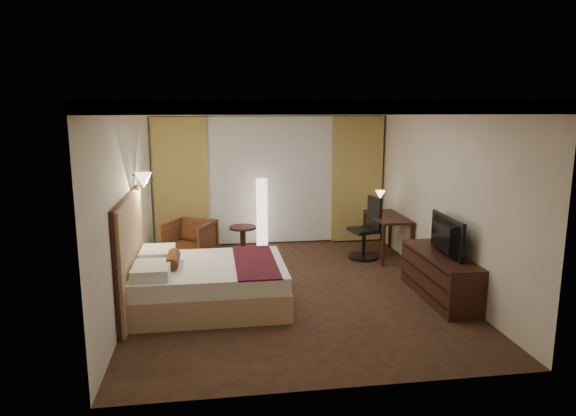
{
  "coord_description": "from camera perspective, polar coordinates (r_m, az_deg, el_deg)",
  "views": [
    {
      "loc": [
        -1.12,
        -7.11,
        2.64
      ],
      "look_at": [
        0.0,
        0.4,
        1.15
      ],
      "focal_mm": 32.0,
      "sensor_mm": 36.0,
      "label": 1
    }
  ],
  "objects": [
    {
      "name": "wall_sconce",
      "position": [
        7.59,
        -15.76,
        2.96
      ],
      "size": [
        0.24,
        0.24,
        0.24
      ],
      "primitive_type": null,
      "color": "white",
      "rests_on": "left_wall"
    },
    {
      "name": "desk",
      "position": [
        9.37,
        10.94,
        -3.1
      ],
      "size": [
        0.55,
        1.2,
        0.75
      ],
      "primitive_type": null,
      "color": "black",
      "rests_on": "floor"
    },
    {
      "name": "desk_lamp",
      "position": [
        9.67,
        10.19,
        0.68
      ],
      "size": [
        0.18,
        0.18,
        0.34
      ],
      "primitive_type": null,
      "color": "#FFD899",
      "rests_on": "desk"
    },
    {
      "name": "floor_lamp",
      "position": [
        9.68,
        -2.91,
        -0.63
      ],
      "size": [
        0.28,
        0.28,
        1.35
      ],
      "primitive_type": null,
      "color": "white",
      "rests_on": "floor"
    },
    {
      "name": "crown_molding",
      "position": [
        7.2,
        0.48,
        11.1
      ],
      "size": [
        4.5,
        5.5,
        0.12
      ],
      "primitive_type": null,
      "color": "black",
      "rests_on": "ceiling"
    },
    {
      "name": "armchair",
      "position": [
        9.22,
        -10.78,
        -3.27
      ],
      "size": [
        0.97,
        0.95,
        0.76
      ],
      "primitive_type": "imported",
      "rotation": [
        0.0,
        0.0,
        -0.47
      ],
      "color": "#472115",
      "rests_on": "floor"
    },
    {
      "name": "dresser",
      "position": [
        7.55,
        16.51,
        -7.24
      ],
      "size": [
        0.5,
        1.66,
        0.64
      ],
      "primitive_type": null,
      "color": "black",
      "rests_on": "floor"
    },
    {
      "name": "headboard",
      "position": [
        7.02,
        -17.07,
        -5.02
      ],
      "size": [
        0.12,
        1.88,
        1.5
      ],
      "primitive_type": null,
      "color": "tan",
      "rests_on": "floor"
    },
    {
      "name": "right_wall",
      "position": [
        7.97,
        16.66,
        1.32
      ],
      "size": [
        0.02,
        5.5,
        2.7
      ],
      "primitive_type": "cube",
      "color": "beige",
      "rests_on": "floor"
    },
    {
      "name": "floor",
      "position": [
        7.67,
        0.45,
        -9.04
      ],
      "size": [
        4.5,
        5.5,
        0.01
      ],
      "primitive_type": "cube",
      "color": "#311D13",
      "rests_on": "ground"
    },
    {
      "name": "curtain_left_drape",
      "position": [
        9.84,
        -11.78,
        2.75
      ],
      "size": [
        1.0,
        0.14,
        2.45
      ],
      "primitive_type": "cube",
      "color": "tan",
      "rests_on": "back_wall"
    },
    {
      "name": "television",
      "position": [
        7.38,
        16.56,
        -2.75
      ],
      "size": [
        0.61,
        1.02,
        0.13
      ],
      "primitive_type": "imported",
      "rotation": [
        0.0,
        0.0,
        1.54
      ],
      "color": "black",
      "rests_on": "dresser"
    },
    {
      "name": "curtain_right_drape",
      "position": [
        10.22,
        7.64,
        3.19
      ],
      "size": [
        1.0,
        0.14,
        2.45
      ],
      "primitive_type": "cube",
      "color": "tan",
      "rests_on": "back_wall"
    },
    {
      "name": "side_table",
      "position": [
        9.33,
        -5.02,
        -3.66
      ],
      "size": [
        0.49,
        0.49,
        0.54
      ],
      "primitive_type": null,
      "color": "black",
      "rests_on": "floor"
    },
    {
      "name": "back_wall",
      "position": [
        10.01,
        -1.98,
        3.69
      ],
      "size": [
        4.5,
        0.02,
        2.7
      ],
      "primitive_type": "cube",
      "color": "beige",
      "rests_on": "floor"
    },
    {
      "name": "left_wall",
      "position": [
        7.32,
        -17.23,
        0.44
      ],
      "size": [
        0.02,
        5.5,
        2.7
      ],
      "primitive_type": "cube",
      "color": "beige",
      "rests_on": "floor"
    },
    {
      "name": "bed",
      "position": [
        7.07,
        -8.58,
        -8.38
      ],
      "size": [
        2.02,
        1.58,
        0.59
      ],
      "primitive_type": null,
      "color": "white",
      "rests_on": "floor"
    },
    {
      "name": "soffit",
      "position": [
        9.68,
        -1.86,
        10.86
      ],
      "size": [
        4.5,
        0.5,
        0.2
      ],
      "primitive_type": "cube",
      "color": "white",
      "rests_on": "ceiling"
    },
    {
      "name": "curtain_sheer",
      "position": [
        9.94,
        -1.93,
        3.06
      ],
      "size": [
        2.48,
        0.04,
        2.45
      ],
      "primitive_type": "cube",
      "color": "silver",
      "rests_on": "back_wall"
    },
    {
      "name": "ceiling",
      "position": [
        7.2,
        0.48,
        11.58
      ],
      "size": [
        4.5,
        5.5,
        0.01
      ],
      "primitive_type": "cube",
      "color": "white",
      "rests_on": "back_wall"
    },
    {
      "name": "office_chair",
      "position": [
        9.14,
        8.43,
        -2.22
      ],
      "size": [
        0.64,
        0.64,
        1.1
      ],
      "primitive_type": null,
      "rotation": [
        0.0,
        0.0,
        0.23
      ],
      "color": "black",
      "rests_on": "floor"
    }
  ]
}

